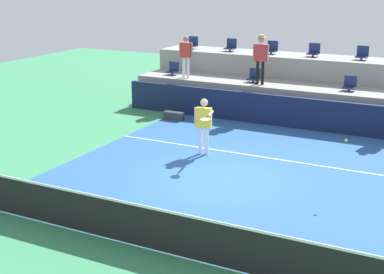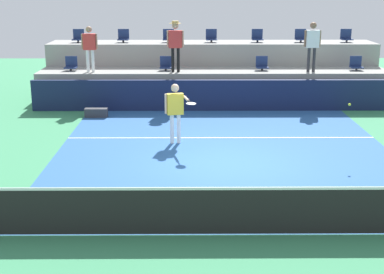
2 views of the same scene
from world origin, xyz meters
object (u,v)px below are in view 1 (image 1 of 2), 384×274
at_px(equipment_bag, 174,116).
at_px(stadium_chair_upper_far_left, 192,44).
at_px(stadium_chair_lower_right, 350,85).
at_px(stadium_chair_upper_mid_left, 272,49).
at_px(stadium_chair_lower_far_left, 173,69).
at_px(stadium_chair_upper_left, 231,46).
at_px(spectator_in_white, 186,53).
at_px(tennis_ball, 346,140).
at_px(spectator_with_hat, 261,54).
at_px(stadium_chair_upper_center, 314,51).
at_px(tennis_player, 204,121).
at_px(stadium_chair_upper_mid_right, 362,54).
at_px(stadium_chair_lower_left, 254,76).

bearing_deg(equipment_bag, stadium_chair_upper_far_left, 107.42).
bearing_deg(stadium_chair_lower_right, stadium_chair_upper_mid_left, 153.01).
relative_size(stadium_chair_lower_far_left, stadium_chair_upper_left, 1.00).
bearing_deg(stadium_chair_upper_mid_left, stadium_chair_upper_far_left, 180.00).
height_order(spectator_in_white, tennis_ball, spectator_in_white).
xyz_separation_m(spectator_in_white, spectator_with_hat, (3.10, 0.00, 0.15)).
distance_m(stadium_chair_lower_far_left, stadium_chair_upper_left, 2.66).
height_order(stadium_chair_lower_far_left, stadium_chair_upper_center, stadium_chair_upper_center).
bearing_deg(tennis_player, spectator_with_hat, 91.24).
bearing_deg(stadium_chair_upper_mid_right, tennis_ball, -81.40).
bearing_deg(stadium_chair_upper_far_left, stadium_chair_upper_mid_right, 0.00).
distance_m(stadium_chair_upper_mid_right, spectator_in_white, 6.70).
xyz_separation_m(stadium_chair_lower_right, stadium_chair_upper_center, (-1.82, 1.80, 0.85)).
distance_m(stadium_chair_lower_left, equipment_bag, 3.44).
relative_size(stadium_chair_lower_left, stadium_chair_upper_mid_left, 1.00).
relative_size(stadium_chair_lower_far_left, spectator_with_hat, 0.28).
distance_m(stadium_chair_upper_mid_right, equipment_bag, 7.45).
xyz_separation_m(stadium_chair_lower_right, stadium_chair_upper_mid_right, (0.02, 1.80, 0.85)).
xyz_separation_m(stadium_chair_lower_left, spectator_in_white, (-2.73, -0.38, 0.77)).
relative_size(stadium_chair_lower_left, spectator_with_hat, 0.28).
height_order(stadium_chair_lower_right, stadium_chair_upper_mid_left, stadium_chair_upper_mid_left).
xyz_separation_m(stadium_chair_lower_far_left, stadium_chair_upper_center, (5.29, 1.80, 0.85)).
xyz_separation_m(stadium_chair_lower_far_left, stadium_chair_lower_right, (7.11, 0.00, 0.00)).
relative_size(stadium_chair_upper_far_left, stadium_chair_upper_center, 1.00).
bearing_deg(tennis_ball, spectator_with_hat, 125.21).
height_order(stadium_chair_upper_far_left, stadium_chair_upper_left, same).
relative_size(spectator_in_white, spectator_with_hat, 0.90).
relative_size(stadium_chair_upper_mid_left, spectator_in_white, 0.32).
bearing_deg(stadium_chair_upper_far_left, stadium_chair_upper_center, 0.00).
relative_size(stadium_chair_lower_far_left, stadium_chair_lower_right, 1.00).
bearing_deg(equipment_bag, stadium_chair_upper_left, 82.32).
distance_m(stadium_chair_lower_far_left, stadium_chair_lower_right, 7.11).
bearing_deg(stadium_chair_upper_center, stadium_chair_upper_mid_right, 0.00).
xyz_separation_m(stadium_chair_upper_left, tennis_player, (2.23, -7.18, -1.27)).
height_order(stadium_chair_upper_far_left, stadium_chair_upper_center, same).
height_order(stadium_chair_upper_mid_left, tennis_ball, stadium_chair_upper_mid_left).
relative_size(spectator_with_hat, equipment_bag, 2.42).
distance_m(stadium_chair_lower_right, tennis_player, 6.22).
bearing_deg(stadium_chair_upper_mid_right, stadium_chair_upper_left, 180.00).
distance_m(stadium_chair_upper_center, stadium_chair_upper_mid_right, 1.84).
height_order(tennis_ball, equipment_bag, tennis_ball).
bearing_deg(stadium_chair_upper_left, equipment_bag, -97.68).
relative_size(stadium_chair_lower_left, tennis_ball, 7.65).
distance_m(stadium_chair_upper_far_left, stadium_chair_upper_left, 1.80).
distance_m(stadium_chair_lower_far_left, spectator_with_hat, 4.02).
relative_size(stadium_chair_upper_mid_left, tennis_player, 0.31).
height_order(stadium_chair_lower_far_left, stadium_chair_lower_right, same).
relative_size(stadium_chair_upper_center, tennis_ball, 7.65).
bearing_deg(equipment_bag, tennis_player, -48.85).
relative_size(stadium_chair_upper_left, stadium_chair_upper_center, 1.00).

